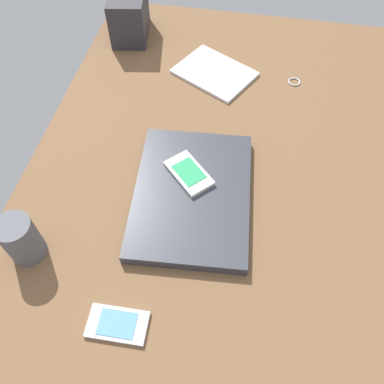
{
  "coord_description": "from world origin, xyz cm",
  "views": [
    {
      "loc": [
        -49.46,
        -3.55,
        68.9
      ],
      "look_at": [
        -6.23,
        4.4,
        5.0
      ],
      "focal_mm": 37.34,
      "sensor_mm": 36.0,
      "label": 1
    }
  ],
  "objects_px": {
    "cell_phone_on_desk": "(118,324)",
    "desk_organizer": "(129,14)",
    "notepad": "(214,73)",
    "pen_cup": "(21,239)",
    "laptop_closed": "(192,194)",
    "key_ring": "(294,82)",
    "cell_phone_on_laptop": "(189,173)"
  },
  "relations": [
    {
      "from": "desk_organizer",
      "to": "key_ring",
      "type": "distance_m",
      "value": 0.47
    },
    {
      "from": "pen_cup",
      "to": "notepad",
      "type": "bearing_deg",
      "value": -25.06
    },
    {
      "from": "cell_phone_on_desk",
      "to": "pen_cup",
      "type": "height_order",
      "value": "pen_cup"
    },
    {
      "from": "notepad",
      "to": "cell_phone_on_laptop",
      "type": "bearing_deg",
      "value": -151.51
    },
    {
      "from": "desk_organizer",
      "to": "key_ring",
      "type": "xyz_separation_m",
      "value": [
        -0.12,
        -0.45,
        -0.06
      ]
    },
    {
      "from": "cell_phone_on_laptop",
      "to": "cell_phone_on_desk",
      "type": "bearing_deg",
      "value": 168.79
    },
    {
      "from": "desk_organizer",
      "to": "notepad",
      "type": "height_order",
      "value": "desk_organizer"
    },
    {
      "from": "notepad",
      "to": "pen_cup",
      "type": "relative_size",
      "value": 1.93
    },
    {
      "from": "cell_phone_on_laptop",
      "to": "notepad",
      "type": "bearing_deg",
      "value": -0.13
    },
    {
      "from": "notepad",
      "to": "key_ring",
      "type": "bearing_deg",
      "value": -60.16
    },
    {
      "from": "cell_phone_on_laptop",
      "to": "key_ring",
      "type": "bearing_deg",
      "value": -29.99
    },
    {
      "from": "cell_phone_on_desk",
      "to": "key_ring",
      "type": "height_order",
      "value": "cell_phone_on_desk"
    },
    {
      "from": "cell_phone_on_laptop",
      "to": "key_ring",
      "type": "height_order",
      "value": "cell_phone_on_laptop"
    },
    {
      "from": "notepad",
      "to": "pen_cup",
      "type": "height_order",
      "value": "pen_cup"
    },
    {
      "from": "cell_phone_on_desk",
      "to": "desk_organizer",
      "type": "xyz_separation_m",
      "value": [
        0.77,
        0.19,
        0.05
      ]
    },
    {
      "from": "laptop_closed",
      "to": "desk_organizer",
      "type": "xyz_separation_m",
      "value": [
        0.5,
        0.26,
        0.05
      ]
    },
    {
      "from": "pen_cup",
      "to": "key_ring",
      "type": "height_order",
      "value": "pen_cup"
    },
    {
      "from": "laptop_closed",
      "to": "desk_organizer",
      "type": "distance_m",
      "value": 0.57
    },
    {
      "from": "notepad",
      "to": "key_ring",
      "type": "distance_m",
      "value": 0.2
    },
    {
      "from": "laptop_closed",
      "to": "cell_phone_on_laptop",
      "type": "bearing_deg",
      "value": 14.85
    },
    {
      "from": "cell_phone_on_desk",
      "to": "cell_phone_on_laptop",
      "type": "bearing_deg",
      "value": -11.21
    },
    {
      "from": "desk_organizer",
      "to": "pen_cup",
      "type": "relative_size",
      "value": 1.55
    },
    {
      "from": "cell_phone_on_laptop",
      "to": "notepad",
      "type": "height_order",
      "value": "cell_phone_on_laptop"
    },
    {
      "from": "desk_organizer",
      "to": "notepad",
      "type": "distance_m",
      "value": 0.28
    },
    {
      "from": "laptop_closed",
      "to": "desk_organizer",
      "type": "relative_size",
      "value": 2.11
    },
    {
      "from": "laptop_closed",
      "to": "notepad",
      "type": "xyz_separation_m",
      "value": [
        0.38,
        0.01,
        -0.01
      ]
    },
    {
      "from": "cell_phone_on_laptop",
      "to": "desk_organizer",
      "type": "xyz_separation_m",
      "value": [
        0.47,
        0.25,
        0.03
      ]
    },
    {
      "from": "key_ring",
      "to": "cell_phone_on_laptop",
      "type": "bearing_deg",
      "value": 150.01
    },
    {
      "from": "cell_phone_on_desk",
      "to": "key_ring",
      "type": "xyz_separation_m",
      "value": [
        0.65,
        -0.26,
        -0.0
      ]
    },
    {
      "from": "laptop_closed",
      "to": "notepad",
      "type": "bearing_deg",
      "value": -2.69
    },
    {
      "from": "cell_phone_on_laptop",
      "to": "cell_phone_on_desk",
      "type": "distance_m",
      "value": 0.31
    },
    {
      "from": "desk_organizer",
      "to": "cell_phone_on_laptop",
      "type": "bearing_deg",
      "value": -161.39
    }
  ]
}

